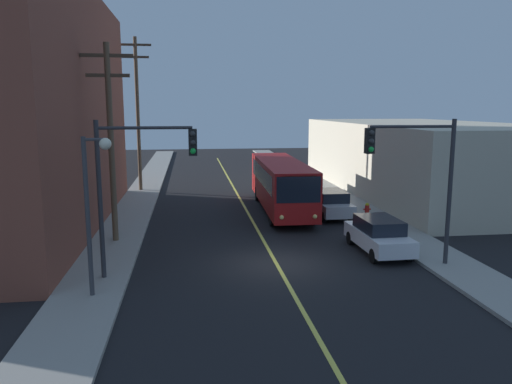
{
  "coord_description": "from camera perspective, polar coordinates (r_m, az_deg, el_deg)",
  "views": [
    {
      "loc": [
        -3.57,
        -20.06,
        6.59
      ],
      "look_at": [
        0.0,
        6.52,
        2.0
      ],
      "focal_mm": 34.68,
      "sensor_mm": 36.0,
      "label": 1
    }
  ],
  "objects": [
    {
      "name": "traffic_signal_right_corner",
      "position": [
        20.85,
        17.94,
        2.94
      ],
      "size": [
        3.75,
        0.48,
        6.0
      ],
      "color": "#2D2D33",
      "rests_on": "sidewalk_right"
    },
    {
      "name": "sidewalk_right",
      "position": [
        32.6,
        11.91,
        -2.03
      ],
      "size": [
        2.5,
        90.0,
        0.15
      ],
      "primitive_type": "cube",
      "color": "gray",
      "rests_on": "ground"
    },
    {
      "name": "building_left_brick",
      "position": [
        29.83,
        -27.38,
        8.31
      ],
      "size": [
        10.0,
        22.22,
        12.84
      ],
      "color": "brown",
      "rests_on": "ground"
    },
    {
      "name": "utility_pole_near",
      "position": [
        24.61,
        -16.42,
        6.43
      ],
      "size": [
        2.4,
        0.28,
        9.42
      ],
      "color": "brown",
      "rests_on": "sidewalk_left"
    },
    {
      "name": "parked_car_white",
      "position": [
        23.4,
        13.95,
        -4.8
      ],
      "size": [
        1.89,
        4.43,
        1.62
      ],
      "color": "silver",
      "rests_on": "ground"
    },
    {
      "name": "building_right_warehouse",
      "position": [
        40.83,
        18.69,
        3.76
      ],
      "size": [
        12.0,
        26.15,
        5.44
      ],
      "color": "beige",
      "rests_on": "ground"
    },
    {
      "name": "utility_pole_mid",
      "position": [
        39.81,
        -13.5,
        9.39
      ],
      "size": [
        2.4,
        0.28,
        11.74
      ],
      "color": "brown",
      "rests_on": "sidewalk_left"
    },
    {
      "name": "city_bus",
      "position": [
        31.81,
        2.89,
        1.07
      ],
      "size": [
        2.88,
        12.21,
        3.2
      ],
      "color": "maroon",
      "rests_on": "ground"
    },
    {
      "name": "parked_car_silver",
      "position": [
        30.47,
        8.61,
        -1.27
      ],
      "size": [
        1.83,
        4.4,
        1.62
      ],
      "color": "#B7B7BC",
      "rests_on": "ground"
    },
    {
      "name": "parked_car_blue",
      "position": [
        38.04,
        5.09,
        0.98
      ],
      "size": [
        1.92,
        4.45,
        1.62
      ],
      "color": "navy",
      "rests_on": "ground"
    },
    {
      "name": "ground_plane",
      "position": [
        21.41,
        2.34,
        -8.22
      ],
      "size": [
        120.0,
        120.0,
        0.0
      ],
      "primitive_type": "plane",
      "color": "black"
    },
    {
      "name": "lane_stripe_center",
      "position": [
        35.85,
        -1.8,
        -0.88
      ],
      "size": [
        0.16,
        60.0,
        0.01
      ],
      "primitive_type": "cube",
      "color": "#D8CC4C",
      "rests_on": "ground"
    },
    {
      "name": "traffic_signal_left_corner",
      "position": [
        19.03,
        -13.16,
        2.56
      ],
      "size": [
        3.75,
        0.48,
        6.0
      ],
      "color": "#2D2D33",
      "rests_on": "sidewalk_left"
    },
    {
      "name": "street_lamp_left",
      "position": [
        17.52,
        -18.26,
        -0.13
      ],
      "size": [
        0.98,
        0.4,
        5.5
      ],
      "color": "#38383D",
      "rests_on": "sidewalk_left"
    },
    {
      "name": "sidewalk_left",
      "position": [
        30.98,
        -14.31,
        -2.74
      ],
      "size": [
        2.5,
        90.0,
        0.15
      ],
      "primitive_type": "cube",
      "color": "gray",
      "rests_on": "ground"
    },
    {
      "name": "fire_hydrant",
      "position": [
        30.23,
        12.69,
        -1.99
      ],
      "size": [
        0.44,
        0.26,
        0.84
      ],
      "color": "red",
      "rests_on": "sidewalk_right"
    }
  ]
}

